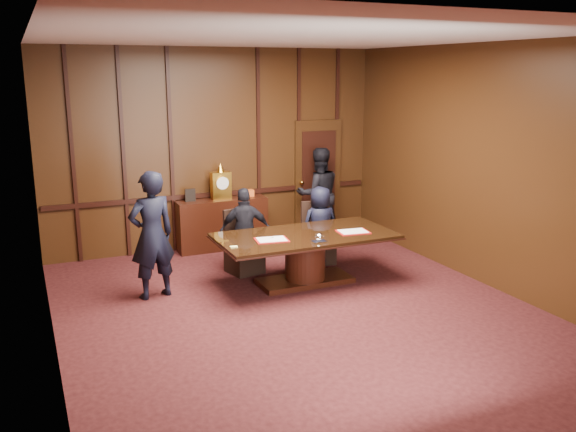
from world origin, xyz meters
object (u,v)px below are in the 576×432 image
object	(u,v)px
conference_table	(305,250)
sideboard	(222,222)
signatory_right	(320,225)
witness_right	(318,194)
witness_left	(152,235)
signatory_left	(245,231)

from	to	relation	value
conference_table	sideboard	bearing A→B (deg)	103.71
signatory_right	witness_right	size ratio (longest dim) A/B	0.74
conference_table	witness_left	size ratio (longest dim) A/B	1.46
signatory_left	witness_right	world-z (taller)	witness_right
witness_right	witness_left	bearing A→B (deg)	35.73
conference_table	signatory_left	xyz separation A→B (m)	(-0.65, 0.80, 0.17)
signatory_left	signatory_right	world-z (taller)	signatory_left
signatory_right	sideboard	bearing A→B (deg)	-48.67
sideboard	witness_right	xyz separation A→B (m)	(1.84, -0.16, 0.38)
witness_left	witness_right	bearing A→B (deg)	-165.87
signatory_right	witness_left	xyz separation A→B (m)	(-2.82, -0.44, 0.25)
witness_left	signatory_left	bearing A→B (deg)	-176.68
signatory_left	witness_right	distance (m)	2.35
signatory_left	witness_left	distance (m)	1.60
signatory_right	witness_right	bearing A→B (deg)	-113.48
sideboard	conference_table	distance (m)	2.35
sideboard	witness_left	xyz separation A→B (m)	(-1.62, -1.92, 0.41)
conference_table	signatory_left	world-z (taller)	signatory_left
sideboard	witness_left	bearing A→B (deg)	-130.10
sideboard	witness_right	distance (m)	1.88
conference_table	witness_left	bearing A→B (deg)	170.64
conference_table	signatory_right	distance (m)	1.04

